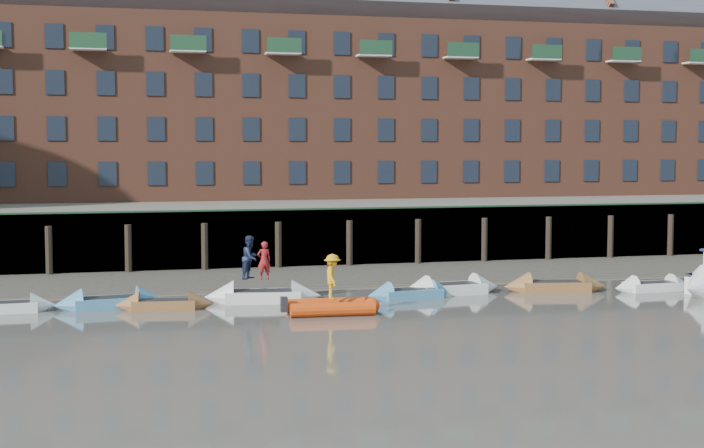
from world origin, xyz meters
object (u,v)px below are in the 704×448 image
object	(u,v)px
rowboat_1	(110,302)
person_rower_a	(264,260)
person_rower_b	(250,257)
person_rib_crew	(332,277)
rowboat_6	(555,286)
rowboat_3	(263,296)
rowboat_0	(4,307)
rowboat_5	(451,289)
rowboat_2	(164,304)
rib_tender	(334,307)
rowboat_4	(411,293)
rowboat_7	(653,286)

from	to	relation	value
rowboat_1	person_rower_a	bearing A→B (deg)	-7.34
person_rower_b	person_rib_crew	size ratio (longest dim) A/B	1.04
person_rower_a	rowboat_6	bearing A→B (deg)	171.80
rowboat_3	person_rib_crew	bearing A→B (deg)	-49.99
person_rower_a	person_rower_b	distance (m)	0.63
rowboat_0	rowboat_5	xyz separation A→B (m)	(19.24, 0.28, 0.04)
rowboat_6	person_rower_b	bearing A→B (deg)	-171.68
rowboat_1	rowboat_6	size ratio (longest dim) A/B	0.94
rowboat_2	person_rib_crew	world-z (taller)	person_rib_crew
rowboat_5	person_rib_crew	bearing A→B (deg)	-155.65
rowboat_0	person_rower_b	bearing A→B (deg)	-0.38
rowboat_0	rib_tender	distance (m)	13.39
rib_tender	person_rower_b	bearing A→B (deg)	129.32
rowboat_4	rowboat_6	xyz separation A→B (m)	(7.07, 0.32, 0.03)
rowboat_6	person_rower_a	size ratio (longest dim) A/B	3.00
rowboat_0	rowboat_7	bearing A→B (deg)	-4.38
rowboat_0	person_rower_a	distance (m)	10.76
rowboat_4	person_rower_a	distance (m)	6.67
rowboat_4	person_rib_crew	xyz separation A→B (m)	(-4.27, -3.13, 1.29)
rowboat_2	rowboat_6	xyz separation A→B (m)	(17.84, 0.67, 0.04)
rowboat_2	rowboat_3	distance (m)	4.34
rowboat_7	person_rib_crew	distance (m)	16.12
rowboat_0	person_rower_a	bearing A→B (deg)	-1.92
rowboat_4	rowboat_5	xyz separation A→B (m)	(2.15, 0.76, 0.03)
person_rower_a	person_rib_crew	world-z (taller)	person_rower_a
rowboat_2	rowboat_6	size ratio (longest dim) A/B	0.83
rowboat_3	rib_tender	bearing A→B (deg)	-48.80
rowboat_6	rowboat_5	bearing A→B (deg)	-174.75
rowboat_2	rowboat_4	size ratio (longest dim) A/B	0.95
rib_tender	rowboat_4	bearing A→B (deg)	39.90
rowboat_5	rowboat_6	world-z (taller)	rowboat_6
rowboat_5	person_rib_crew	world-z (taller)	person_rib_crew
rowboat_2	rib_tender	size ratio (longest dim) A/B	1.09
rowboat_4	person_rib_crew	distance (m)	5.45
person_rower_b	person_rib_crew	bearing A→B (deg)	-109.06
rib_tender	person_rib_crew	xyz separation A→B (m)	(-0.08, -0.04, 1.23)
rowboat_4	person_rower_a	xyz separation A→B (m)	(-6.46, 0.55, 1.59)
rowboat_4	person_rower_b	bearing A→B (deg)	165.44
rowboat_1	rib_tender	bearing A→B (deg)	-30.08
rowboat_7	rowboat_3	bearing A→B (deg)	173.09
rowboat_0	rib_tender	size ratio (longest dim) A/B	1.09
rowboat_2	rowboat_0	bearing A→B (deg)	179.26
person_rower_a	rowboat_0	bearing A→B (deg)	-6.82
rowboat_1	rowboat_5	bearing A→B (deg)	-6.79
rowboat_2	person_rib_crew	distance (m)	7.19
rowboat_6	person_rower_a	distance (m)	13.62
rowboat_2	rowboat_6	world-z (taller)	rowboat_6
rowboat_0	rowboat_7	size ratio (longest dim) A/B	1.01
rowboat_2	person_rower_b	xyz separation A→B (m)	(3.76, 1.17, 1.72)
rowboat_3	person_rib_crew	world-z (taller)	person_rib_crew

